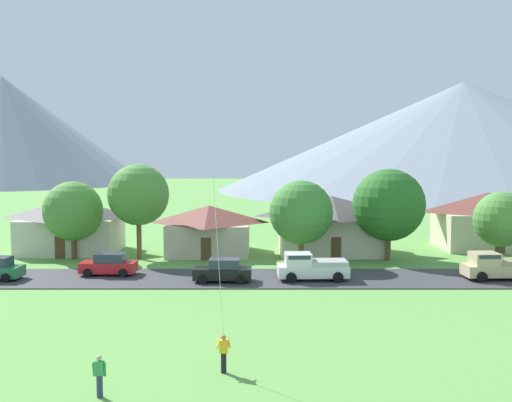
{
  "coord_description": "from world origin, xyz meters",
  "views": [
    {
      "loc": [
        0.14,
        -13.45,
        9.53
      ],
      "look_at": [
        0.16,
        16.8,
        7.04
      ],
      "focal_mm": 42.13,
      "sensor_mm": 36.0,
      "label": 1
    }
  ],
  "objects": [
    {
      "name": "house_leftmost",
      "position": [
        7.23,
        42.39,
        2.79
      ],
      "size": [
        10.48,
        7.14,
        5.4
      ],
      "color": "beige",
      "rests_on": "ground"
    },
    {
      "name": "pickup_truck_sand_east_side",
      "position": [
        18.07,
        30.57,
        1.06
      ],
      "size": [
        5.29,
        2.51,
        1.99
      ],
      "color": "#C6B284",
      "rests_on": "road_strip"
    },
    {
      "name": "tree_center",
      "position": [
        20.55,
        36.06,
        3.92
      ],
      "size": [
        4.61,
        4.61,
        6.24
      ],
      "color": "brown",
      "rests_on": "ground"
    },
    {
      "name": "road_strip",
      "position": [
        0.0,
        30.95,
        0.04
      ],
      "size": [
        160.0,
        7.0,
        0.08
      ],
      "primitive_type": "cube",
      "color": "#38383D",
      "rests_on": "ground"
    },
    {
      "name": "tree_right_of_center",
      "position": [
        3.97,
        37.09,
        4.41
      ],
      "size": [
        5.43,
        5.43,
        7.13
      ],
      "color": "brown",
      "rests_on": "ground"
    },
    {
      "name": "house_left_center",
      "position": [
        22.92,
        45.29,
        2.86
      ],
      "size": [
        9.97,
        7.29,
        5.52
      ],
      "color": "beige",
      "rests_on": "ground"
    },
    {
      "name": "parked_car_red_mid_east",
      "position": [
        -11.19,
        32.15,
        0.87
      ],
      "size": [
        4.26,
        2.2,
        1.68
      ],
      "color": "red",
      "rests_on": "road_strip"
    },
    {
      "name": "tree_near_left",
      "position": [
        11.74,
        38.74,
        4.89
      ],
      "size": [
        6.33,
        6.33,
        8.07
      ],
      "color": "brown",
      "rests_on": "ground"
    },
    {
      "name": "tree_left_of_center",
      "position": [
        -10.26,
        39.38,
        5.73
      ],
      "size": [
        5.43,
        5.43,
        8.46
      ],
      "color": "brown",
      "rests_on": "ground"
    },
    {
      "name": "mountain_far_west_ridge",
      "position": [
        51.51,
        136.53,
        13.37
      ],
      "size": [
        121.84,
        121.84,
        26.74
      ],
      "primitive_type": "cone",
      "color": "gray",
      "rests_on": "ground"
    },
    {
      "name": "house_right_center",
      "position": [
        -4.26,
        42.38,
        2.34
      ],
      "size": [
        8.07,
        7.79,
        4.52
      ],
      "color": "beige",
      "rests_on": "ground"
    },
    {
      "name": "tree_near_right",
      "position": [
        -16.07,
        39.34,
        4.29
      ],
      "size": [
        5.25,
        5.25,
        6.93
      ],
      "color": "brown",
      "rests_on": "ground"
    },
    {
      "name": "pickup_truck_white_west_side",
      "position": [
        4.2,
        30.33,
        1.06
      ],
      "size": [
        5.28,
        2.49,
        1.99
      ],
      "color": "white",
      "rests_on": "road_strip"
    },
    {
      "name": "house_rightmost",
      "position": [
        -17.4,
        43.03,
        2.63
      ],
      "size": [
        9.45,
        7.37,
        5.08
      ],
      "color": "beige",
      "rests_on": "ground"
    },
    {
      "name": "mountain_west_ridge",
      "position": [
        -76.24,
        168.74,
        16.09
      ],
      "size": [
        85.78,
        85.78,
        32.19
      ],
      "primitive_type": "cone",
      "color": "gray",
      "rests_on": "ground"
    },
    {
      "name": "parked_car_black_west_end",
      "position": [
        -2.26,
        29.75,
        0.87
      ],
      "size": [
        4.25,
        2.17,
        1.68
      ],
      "color": "black",
      "rests_on": "road_strip"
    },
    {
      "name": "watcher_person",
      "position": [
        -5.94,
        9.17,
        0.88
      ],
      "size": [
        0.56,
        0.24,
        1.68
      ],
      "color": "navy",
      "rests_on": "ground"
    }
  ]
}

